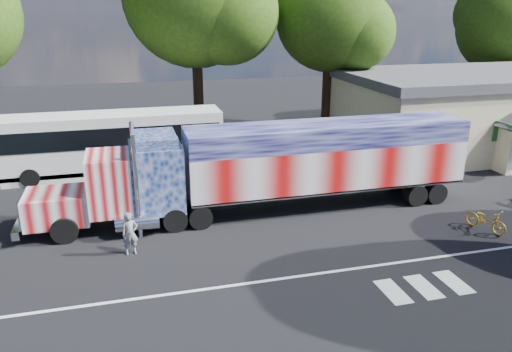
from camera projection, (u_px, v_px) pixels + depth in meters
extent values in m
plane|color=black|center=(274.00, 241.00, 20.83)|extent=(100.00, 100.00, 0.00)
cube|color=silver|center=(298.00, 276.00, 18.08)|extent=(30.00, 0.15, 0.01)
cube|color=silver|center=(393.00, 291.00, 17.12)|extent=(0.70, 1.60, 0.01)
cube|color=silver|center=(424.00, 287.00, 17.41)|extent=(0.70, 1.60, 0.01)
cube|color=silver|center=(454.00, 282.00, 17.70)|extent=(0.70, 1.60, 0.01)
cube|color=black|center=(136.00, 210.00, 22.20)|extent=(9.06, 1.01, 0.30)
cube|color=#D47E82|center=(58.00, 207.00, 21.26)|extent=(2.62, 2.21, 1.31)
cube|color=silver|center=(23.00, 210.00, 20.93)|extent=(0.12, 1.91, 1.17)
cube|color=silver|center=(21.00, 225.00, 21.09)|extent=(0.30, 2.52, 0.36)
cube|color=#D47E82|center=(110.00, 182.00, 21.51)|extent=(1.81, 2.52, 2.52)
cube|color=black|center=(88.00, 174.00, 21.15)|extent=(0.06, 2.11, 0.91)
cube|color=#46588E|center=(157.00, 176.00, 21.96)|extent=(2.21, 2.52, 2.92)
cube|color=#46588E|center=(154.00, 140.00, 21.43)|extent=(1.81, 2.42, 0.50)
cylinder|color=silver|center=(135.00, 169.00, 22.96)|extent=(0.20, 0.20, 4.43)
cylinder|color=silver|center=(137.00, 188.00, 20.53)|extent=(0.20, 0.20, 4.43)
cylinder|color=silver|center=(135.00, 201.00, 23.42)|extent=(1.81, 0.66, 0.66)
cylinder|color=silver|center=(137.00, 223.00, 21.02)|extent=(1.81, 0.66, 0.66)
cylinder|color=black|center=(65.00, 230.00, 20.53)|extent=(1.11, 0.35, 1.11)
cylinder|color=black|center=(69.00, 210.00, 22.55)|extent=(1.11, 0.35, 1.11)
cylinder|color=black|center=(175.00, 219.00, 21.68)|extent=(1.05, 0.55, 1.05)
cylinder|color=black|center=(170.00, 202.00, 23.62)|extent=(1.05, 0.55, 1.05)
cylinder|color=black|center=(200.00, 217.00, 21.95)|extent=(1.05, 0.55, 1.05)
cylinder|color=black|center=(194.00, 200.00, 23.89)|extent=(1.05, 0.55, 1.05)
cube|color=black|center=(326.00, 187.00, 24.32)|extent=(13.09, 1.11, 0.30)
cube|color=#D57676|center=(327.00, 164.00, 23.95)|extent=(13.49, 2.62, 2.01)
cube|color=#484B89|center=(328.00, 134.00, 23.47)|extent=(13.49, 2.62, 1.01)
cube|color=silver|center=(326.00, 184.00, 24.27)|extent=(13.49, 2.62, 0.12)
cube|color=silver|center=(451.00, 145.00, 25.44)|extent=(0.04, 2.52, 2.92)
cylinder|color=black|center=(415.00, 195.00, 24.54)|extent=(1.05, 0.55, 1.05)
cylinder|color=black|center=(394.00, 181.00, 26.48)|extent=(1.05, 0.55, 1.05)
cylinder|color=black|center=(435.00, 193.00, 24.81)|extent=(1.05, 0.55, 1.05)
cylinder|color=black|center=(412.00, 179.00, 26.75)|extent=(1.05, 0.55, 1.05)
cube|color=silver|center=(116.00, 144.00, 28.91)|extent=(12.23, 2.65, 3.57)
cube|color=black|center=(115.00, 133.00, 28.70)|extent=(11.83, 2.71, 1.12)
cube|color=black|center=(118.00, 166.00, 29.33)|extent=(12.23, 2.65, 0.25)
cube|color=black|center=(0.00, 148.00, 27.37)|extent=(0.06, 2.34, 1.43)
cylinder|color=black|center=(30.00, 178.00, 27.03)|extent=(1.02, 0.31, 1.02)
cylinder|color=black|center=(37.00, 164.00, 29.37)|extent=(1.02, 0.31, 1.02)
cylinder|color=black|center=(172.00, 167.00, 28.89)|extent=(1.02, 0.31, 1.02)
cylinder|color=black|center=(168.00, 155.00, 31.22)|extent=(1.02, 0.31, 1.02)
cylinder|color=black|center=(188.00, 166.00, 29.11)|extent=(1.02, 0.31, 1.02)
cylinder|color=black|center=(183.00, 154.00, 31.45)|extent=(1.02, 0.31, 1.02)
cube|color=beige|center=(501.00, 112.00, 35.04)|extent=(22.00, 10.00, 4.60)
cube|color=#46464B|center=(507.00, 75.00, 34.21)|extent=(22.40, 10.40, 0.60)
cube|color=#1E5926|center=(446.00, 135.00, 28.45)|extent=(1.60, 0.08, 1.20)
cube|color=#1E5926|center=(505.00, 130.00, 29.42)|extent=(1.60, 0.08, 1.20)
imported|color=slate|center=(130.00, 234.00, 19.52)|extent=(0.68, 0.50, 1.73)
imported|color=gold|center=(486.00, 220.00, 21.70)|extent=(1.27, 2.02, 1.00)
cylinder|color=black|center=(500.00, 80.00, 44.45)|extent=(0.70, 0.70, 6.32)
sphere|color=#2E4F12|center=(508.00, 25.00, 42.93)|extent=(8.62, 8.62, 8.62)
sphere|color=#2E4F12|center=(487.00, 14.00, 43.52)|extent=(5.60, 5.60, 5.60)
cylinder|color=black|center=(198.00, 87.00, 34.73)|extent=(0.70, 0.70, 8.08)
sphere|color=#2E4F12|center=(228.00, 13.00, 32.32)|extent=(6.66, 6.66, 6.66)
cylinder|color=black|center=(327.00, 91.00, 36.54)|extent=(0.70, 0.70, 6.95)
sphere|color=#2E4F12|center=(330.00, 17.00, 34.87)|extent=(7.63, 7.63, 7.63)
sphere|color=#2E4F12|center=(356.00, 32.00, 34.51)|extent=(5.34, 5.34, 5.34)
sphere|color=#2E4F12|center=(309.00, 2.00, 35.33)|extent=(4.96, 4.96, 4.96)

